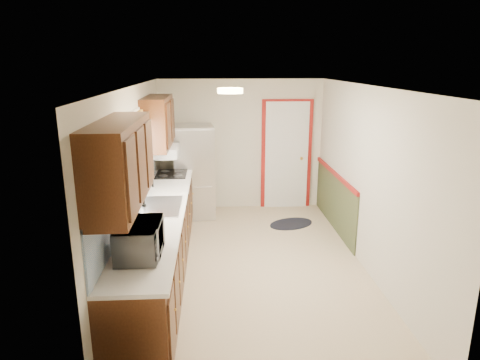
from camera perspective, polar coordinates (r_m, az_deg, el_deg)
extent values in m
cube|color=#C7B28C|center=(5.96, 1.69, -11.33)|extent=(3.20, 5.20, 0.12)
cube|color=white|center=(5.33, 1.90, 12.40)|extent=(3.20, 5.20, 0.12)
cube|color=beige|center=(7.95, 0.13, 4.68)|extent=(3.20, 0.10, 2.40)
cube|color=beige|center=(3.20, 6.00, -12.17)|extent=(3.20, 0.10, 2.40)
cube|color=beige|center=(5.59, -13.71, -0.39)|extent=(0.10, 5.20, 2.40)
cube|color=beige|center=(5.85, 16.58, 0.11)|extent=(0.10, 5.20, 2.40)
cube|color=#3E1E0E|center=(5.52, -10.64, -8.71)|extent=(0.60, 4.00, 0.90)
cube|color=white|center=(5.34, -10.73, -4.10)|extent=(0.63, 4.00, 0.04)
cube|color=#5089C4|center=(5.30, -14.14, -1.11)|extent=(0.02, 4.00, 0.55)
cube|color=#3E1E0E|center=(3.88, -15.71, 2.12)|extent=(0.35, 1.40, 0.75)
cube|color=#3E1E0E|center=(6.51, -10.89, 7.59)|extent=(0.35, 1.20, 0.75)
cube|color=white|center=(5.30, -14.20, 3.40)|extent=(0.02, 1.00, 0.90)
cube|color=orange|center=(5.23, -13.96, 7.17)|extent=(0.05, 1.12, 0.24)
cube|color=#B7B7BC|center=(5.43, -10.67, -3.50)|extent=(0.52, 0.82, 0.02)
cube|color=white|center=(6.62, -10.21, 3.80)|extent=(0.45, 0.60, 0.15)
cube|color=maroon|center=(8.06, 6.19, 3.29)|extent=(0.94, 0.05, 2.08)
cube|color=white|center=(8.04, 6.22, 3.25)|extent=(0.80, 0.04, 2.00)
cube|color=#404929|center=(7.29, 12.49, -2.79)|extent=(0.02, 2.30, 0.90)
cube|color=maroon|center=(7.15, 12.60, 0.79)|extent=(0.04, 2.30, 0.06)
cylinder|color=#FFD88C|center=(5.11, -1.31, 11.82)|extent=(0.30, 0.30, 0.06)
imported|color=white|center=(4.07, -13.27, -7.32)|extent=(0.32, 0.58, 0.39)
cube|color=#B7B7BC|center=(7.59, -6.14, 1.12)|extent=(0.75, 0.70, 1.64)
cylinder|color=black|center=(7.28, -8.03, -0.23)|extent=(0.02, 0.02, 1.15)
ellipsoid|color=black|center=(7.43, 6.83, -5.81)|extent=(0.94, 0.80, 0.01)
cube|color=black|center=(6.95, -9.12, 0.80)|extent=(0.48, 0.58, 0.02)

